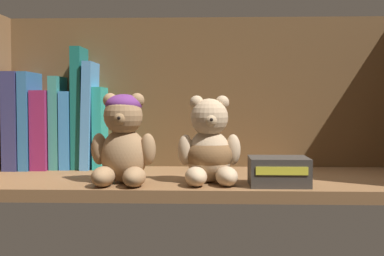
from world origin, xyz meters
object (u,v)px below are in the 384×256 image
(book_6, at_px, (92,115))
(teddy_bear_larger, at_px, (123,141))
(book_4, at_px, (71,130))
(book_5, at_px, (81,108))
(book_7, at_px, (101,128))
(book_1, at_px, (34,120))
(small_product_box, at_px, (279,171))
(book_2, at_px, (47,129))
(book_0, at_px, (22,120))
(book_3, at_px, (60,122))
(teddy_bear_smaller, at_px, (209,149))

(book_6, relative_size, teddy_bear_larger, 1.44)
(book_4, relative_size, book_5, 0.64)
(book_7, bearing_deg, teddy_bear_larger, -68.68)
(book_1, relative_size, book_5, 0.79)
(book_6, bearing_deg, book_5, 180.00)
(small_product_box, bearing_deg, book_2, 154.11)
(book_1, xyz_separation_m, book_4, (0.08, 0.00, -0.02))
(book_6, relative_size, small_product_box, 2.28)
(book_2, distance_m, small_product_box, 0.50)
(book_0, distance_m, small_product_box, 0.55)
(book_1, distance_m, book_7, 0.14)
(book_0, height_order, book_6, book_6)
(book_5, height_order, book_7, book_5)
(book_3, distance_m, teddy_bear_larger, 0.26)
(book_1, xyz_separation_m, teddy_bear_larger, (0.22, -0.20, -0.03))
(teddy_bear_larger, bearing_deg, book_1, 136.88)
(book_6, height_order, book_7, book_6)
(book_1, bearing_deg, book_4, 0.00)
(book_6, relative_size, teddy_bear_smaller, 1.48)
(book_3, bearing_deg, teddy_bear_smaller, -32.18)
(book_5, distance_m, teddy_bear_larger, 0.24)
(book_4, relative_size, book_6, 0.73)
(book_4, xyz_separation_m, book_6, (0.04, 0.00, 0.03))
(book_3, bearing_deg, book_7, 0.00)
(book_2, relative_size, teddy_bear_larger, 1.06)
(book_1, height_order, book_7, book_1)
(book_2, xyz_separation_m, teddy_bear_larger, (0.19, -0.20, -0.01))
(small_product_box, bearing_deg, book_4, 151.44)
(book_1, height_order, book_2, book_1)
(book_0, bearing_deg, book_1, 0.00)
(book_6, bearing_deg, small_product_box, -31.44)
(book_5, distance_m, teddy_bear_smaller, 0.33)
(book_4, xyz_separation_m, book_7, (0.06, 0.00, 0.00))
(book_0, relative_size, teddy_bear_larger, 1.30)
(book_7, bearing_deg, book_1, 180.00)
(book_6, distance_m, teddy_bear_larger, 0.23)
(teddy_bear_larger, bearing_deg, book_7, 111.32)
(teddy_bear_smaller, bearing_deg, teddy_bear_larger, -175.06)
(book_2, bearing_deg, book_7, 0.00)
(book_0, xyz_separation_m, book_6, (0.14, 0.00, 0.01))
(teddy_bear_smaller, height_order, small_product_box, teddy_bear_smaller)
(book_0, bearing_deg, book_5, 0.00)
(teddy_bear_larger, bearing_deg, teddy_bear_smaller, 4.94)
(book_0, xyz_separation_m, teddy_bear_larger, (0.24, -0.20, -0.03))
(book_5, relative_size, teddy_bear_smaller, 1.68)
(book_4, bearing_deg, book_7, 0.00)
(book_0, bearing_deg, teddy_bear_larger, -39.94)
(teddy_bear_larger, bearing_deg, small_product_box, -2.42)
(book_3, height_order, book_7, book_3)
(book_4, height_order, book_6, book_6)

